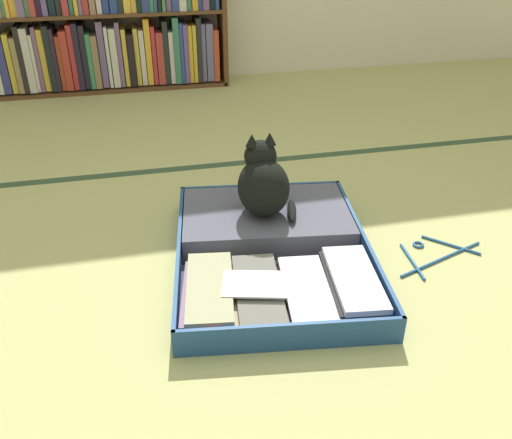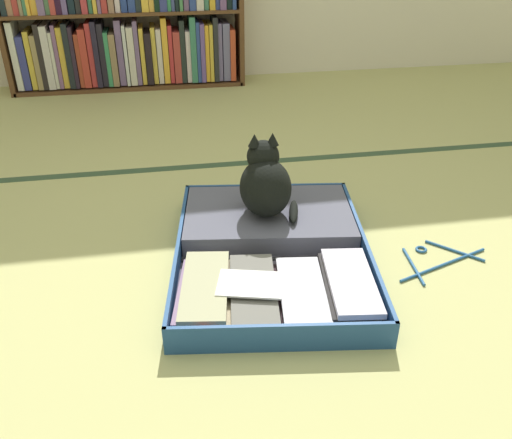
{
  "view_description": "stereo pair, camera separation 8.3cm",
  "coord_description": "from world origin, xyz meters",
  "views": [
    {
      "loc": [
        -0.25,
        -1.4,
        1.07
      ],
      "look_at": [
        0.1,
        0.14,
        0.14
      ],
      "focal_mm": 38.12,
      "sensor_mm": 36.0,
      "label": 1
    },
    {
      "loc": [
        -0.17,
        -1.42,
        1.07
      ],
      "look_at": [
        0.1,
        0.14,
        0.14
      ],
      "focal_mm": 38.12,
      "sensor_mm": 36.0,
      "label": 2
    }
  ],
  "objects": [
    {
      "name": "ground_plane",
      "position": [
        0.0,
        0.0,
        0.0
      ],
      "size": [
        10.0,
        10.0,
        0.0
      ],
      "primitive_type": "plane",
      "color": "tan"
    },
    {
      "name": "tatami_border",
      "position": [
        0.0,
        0.91,
        0.0
      ],
      "size": [
        4.8,
        0.05,
        0.0
      ],
      "color": "#354C33",
      "rests_on": "ground_plane"
    },
    {
      "name": "bookshelf",
      "position": [
        -0.38,
        2.26,
        0.45
      ],
      "size": [
        1.49,
        0.24,
        0.95
      ],
      "color": "brown",
      "rests_on": "ground_plane"
    },
    {
      "name": "open_suitcase",
      "position": [
        0.15,
        0.12,
        0.04
      ],
      "size": [
        0.75,
        0.92,
        0.09
      ],
      "color": "navy",
      "rests_on": "ground_plane"
    },
    {
      "name": "black_cat",
      "position": [
        0.16,
        0.28,
        0.21
      ],
      "size": [
        0.22,
        0.22,
        0.29
      ],
      "color": "black",
      "rests_on": "open_suitcase"
    },
    {
      "name": "clothes_hanger",
      "position": [
        0.7,
        -0.0,
        0.0
      ],
      "size": [
        0.37,
        0.25,
        0.01
      ],
      "color": "#245892",
      "rests_on": "ground_plane"
    }
  ]
}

